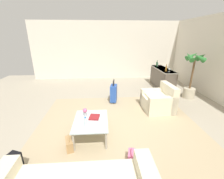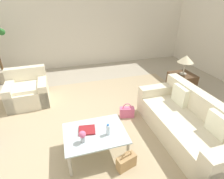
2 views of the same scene
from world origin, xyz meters
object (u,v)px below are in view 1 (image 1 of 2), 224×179
wine_glass_left_of_centre (169,69)px  potted_palm (192,76)px  flower_vase (85,111)px  wine_bottle_amber (166,69)px  coffee_table (91,122)px  handbag_tan (69,144)px  coffee_table_book (94,117)px  wine_glass_leftmost (158,64)px  wine_bottle_green (157,64)px  handbag_pink (132,158)px  water_bottle (85,122)px  backpack_black (13,167)px  suitcase_blue (114,93)px  bar_console (162,78)px  armchair (160,101)px

wine_glass_left_of_centre → potted_palm: potted_palm is taller
flower_vase → potted_palm: 4.34m
flower_vase → wine_glass_left_of_centre: (-2.63, 3.24, 0.44)m
wine_glass_left_of_centre → wine_bottle_amber: wine_bottle_amber is taller
coffee_table → handbag_tan: size_ratio=2.87×
coffee_table_book → handbag_tan: bearing=-37.0°
wine_glass_leftmost → wine_bottle_green: 0.11m
coffee_table → handbag_pink: 1.24m
water_bottle → handbag_pink: size_ratio=0.57×
backpack_black → suitcase_blue: bearing=146.5°
suitcase_blue → backpack_black: size_ratio=2.12×
flower_vase → handbag_pink: size_ratio=0.57×
bar_console → wine_bottle_green: (-0.57, -0.10, 0.56)m
wine_bottle_amber → handbag_pink: (3.86, -2.18, -0.90)m
bar_console → flower_vase: bearing=-44.7°
suitcase_blue → coffee_table: bearing=-19.3°
coffee_table → wine_bottle_amber: bearing=134.7°
coffee_table → bar_console: 4.68m
coffee_table → backpack_black: coffee_table is taller
coffee_table_book → wine_bottle_green: wine_bottle_green is taller
coffee_table_book → handbag_pink: (1.02, 0.73, -0.34)m
handbag_tan → backpack_black: size_ratio=0.89×
coffee_table_book → handbag_pink: size_ratio=0.76×
wine_glass_left_of_centre → suitcase_blue: (0.85, -2.39, -0.66)m
coffee_table_book → flower_vase: 0.27m
backpack_black → wine_glass_leftmost: bearing=139.8°
flower_vase → wine_bottle_green: size_ratio=0.68×
wine_glass_leftmost → wine_bottle_green: wine_bottle_green is taller
wine_glass_left_of_centre → potted_palm: bearing=43.2°
wine_bottle_green → handbag_tan: bearing=-37.6°
coffee_table_book → potted_palm: size_ratio=0.15×
handbag_pink → armchair: bearing=148.4°
wine_bottle_amber → handbag_tan: 4.90m
coffee_table → wine_bottle_amber: size_ratio=3.42×
coffee_table → wine_glass_left_of_centre: bearing=132.7°
suitcase_blue → backpack_black: suitcase_blue is taller
armchair → wine_glass_left_of_centre: wine_glass_left_of_centre is taller
wine_glass_left_of_centre → handbag_pink: size_ratio=0.43×
water_bottle → coffee_table_book: size_ratio=0.75×
wine_glass_leftmost → wine_bottle_amber: 1.19m
water_bottle → bar_console: (-3.70, 3.20, -0.07)m
water_bottle → potted_palm: bearing=122.3°
armchair → backpack_black: bearing=-56.3°
wine_bottle_amber → flower_vase: bearing=-48.9°
wine_glass_leftmost → potted_palm: (1.95, 0.63, -0.13)m
wine_bottle_green → wine_bottle_amber: bearing=0.0°
bar_console → potted_palm: potted_palm is taller
wine_glass_left_of_centre → potted_palm: (0.65, 0.61, -0.13)m
suitcase_blue → handbag_pink: bearing=2.3°
wine_glass_left_of_centre → handbag_tan: (3.25, -3.54, -0.89)m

